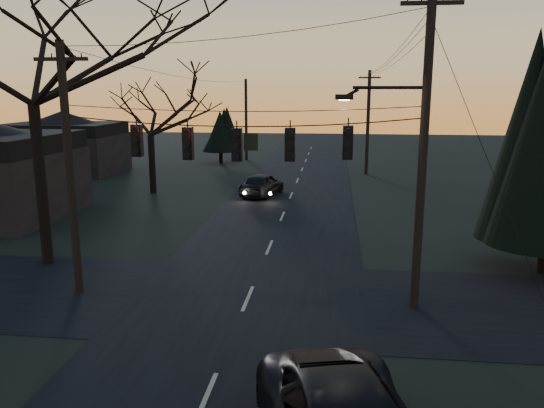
# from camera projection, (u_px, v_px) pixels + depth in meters

# --- Properties ---
(main_road) EXTENTS (8.00, 120.00, 0.02)m
(main_road) POSITION_uv_depth(u_px,v_px,m) (279.00, 225.00, 27.66)
(main_road) COLOR black
(main_road) RESTS_ON ground
(cross_road) EXTENTS (60.00, 7.00, 0.02)m
(cross_road) POSITION_uv_depth(u_px,v_px,m) (248.00, 299.00, 17.95)
(cross_road) COLOR black
(cross_road) RESTS_ON ground
(utility_pole_right) EXTENTS (5.00, 0.30, 10.00)m
(utility_pole_right) POSITION_uv_depth(u_px,v_px,m) (414.00, 306.00, 17.33)
(utility_pole_right) COLOR black
(utility_pole_right) RESTS_ON ground
(utility_pole_left) EXTENTS (1.80, 0.30, 8.50)m
(utility_pole_left) POSITION_uv_depth(u_px,v_px,m) (80.00, 291.00, 18.64)
(utility_pole_left) COLOR black
(utility_pole_left) RESTS_ON ground
(utility_pole_far_r) EXTENTS (1.80, 0.30, 8.50)m
(utility_pole_far_r) POSITION_uv_depth(u_px,v_px,m) (366.00, 174.00, 44.51)
(utility_pole_far_r) COLOR black
(utility_pole_far_r) RESTS_ON ground
(utility_pole_far_l) EXTENTS (0.30, 0.30, 8.00)m
(utility_pole_far_l) POSITION_uv_depth(u_px,v_px,m) (247.00, 160.00, 53.59)
(utility_pole_far_l) COLOR black
(utility_pole_far_l) RESTS_ON ground
(span_signal_assembly) EXTENTS (11.50, 0.44, 1.55)m
(span_signal_assembly) POSITION_uv_depth(u_px,v_px,m) (239.00, 143.00, 16.87)
(span_signal_assembly) COLOR black
(span_signal_assembly) RESTS_ON ground
(bare_tree_left) EXTENTS (11.08, 11.08, 12.76)m
(bare_tree_left) POSITION_uv_depth(u_px,v_px,m) (27.00, 35.00, 19.78)
(bare_tree_left) COLOR black
(bare_tree_left) RESTS_ON ground
(bare_tree_dist) EXTENTS (7.46, 7.46, 7.93)m
(bare_tree_dist) POSITION_uv_depth(u_px,v_px,m) (150.00, 111.00, 35.26)
(bare_tree_dist) COLOR black
(bare_tree_dist) RESTS_ON ground
(evergreen_dist) EXTENTS (3.26, 3.26, 5.59)m
(evergreen_dist) POSITION_uv_depth(u_px,v_px,m) (220.00, 128.00, 50.41)
(evergreen_dist) COLOR black
(evergreen_dist) RESTS_ON ground
(house_left_far) EXTENTS (9.00, 7.00, 5.20)m
(house_left_far) POSITION_uv_depth(u_px,v_px,m) (64.00, 142.00, 44.93)
(house_left_far) COLOR black
(house_left_far) RESTS_ON ground
(sedan_oncoming_a) EXTENTS (2.83, 4.80, 1.53)m
(sedan_oncoming_a) POSITION_uv_depth(u_px,v_px,m) (262.00, 184.00, 35.28)
(sedan_oncoming_a) COLOR black
(sedan_oncoming_a) RESTS_ON ground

